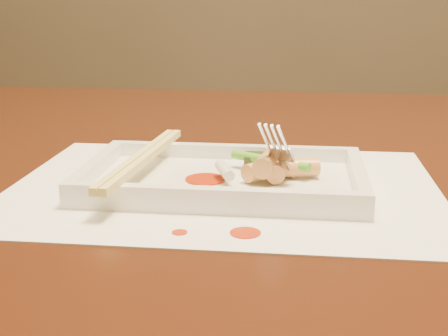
# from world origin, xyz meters

# --- Properties ---
(table) EXTENTS (1.40, 0.90, 0.75)m
(table) POSITION_xyz_m (0.00, 0.00, 0.65)
(table) COLOR black
(table) RESTS_ON ground
(placemat) EXTENTS (0.40, 0.30, 0.00)m
(placemat) POSITION_xyz_m (0.02, -0.13, 0.75)
(placemat) COLOR white
(placemat) RESTS_ON table
(sauce_splatter_a) EXTENTS (0.02, 0.02, 0.00)m
(sauce_splatter_a) POSITION_xyz_m (0.05, -0.25, 0.75)
(sauce_splatter_a) COLOR #B22405
(sauce_splatter_a) RESTS_ON placemat
(sauce_splatter_b) EXTENTS (0.01, 0.01, 0.00)m
(sauce_splatter_b) POSITION_xyz_m (0.00, -0.25, 0.75)
(sauce_splatter_b) COLOR #B22405
(sauce_splatter_b) RESTS_ON placemat
(plate_base) EXTENTS (0.26, 0.16, 0.01)m
(plate_base) POSITION_xyz_m (0.02, -0.13, 0.76)
(plate_base) COLOR white
(plate_base) RESTS_ON placemat
(plate_rim_far) EXTENTS (0.26, 0.01, 0.01)m
(plate_rim_far) POSITION_xyz_m (0.02, -0.06, 0.77)
(plate_rim_far) COLOR white
(plate_rim_far) RESTS_ON plate_base
(plate_rim_near) EXTENTS (0.26, 0.01, 0.01)m
(plate_rim_near) POSITION_xyz_m (0.02, -0.21, 0.77)
(plate_rim_near) COLOR white
(plate_rim_near) RESTS_ON plate_base
(plate_rim_left) EXTENTS (0.01, 0.14, 0.01)m
(plate_rim_left) POSITION_xyz_m (-0.10, -0.13, 0.77)
(plate_rim_left) COLOR white
(plate_rim_left) RESTS_ON plate_base
(plate_rim_right) EXTENTS (0.01, 0.14, 0.01)m
(plate_rim_right) POSITION_xyz_m (0.15, -0.13, 0.77)
(plate_rim_right) COLOR white
(plate_rim_right) RESTS_ON plate_base
(veg_piece) EXTENTS (0.04, 0.03, 0.01)m
(veg_piece) POSITION_xyz_m (0.06, -0.09, 0.77)
(veg_piece) COLOR black
(veg_piece) RESTS_ON plate_base
(scallion_white) EXTENTS (0.02, 0.04, 0.01)m
(scallion_white) POSITION_xyz_m (0.03, -0.15, 0.77)
(scallion_white) COLOR #EAEACC
(scallion_white) RESTS_ON plate_base
(scallion_green) EXTENTS (0.08, 0.05, 0.01)m
(scallion_green) POSITION_xyz_m (0.07, -0.11, 0.77)
(scallion_green) COLOR #409518
(scallion_green) RESTS_ON plate_base
(chopstick_a) EXTENTS (0.03, 0.22, 0.01)m
(chopstick_a) POSITION_xyz_m (-0.06, -0.13, 0.78)
(chopstick_a) COLOR #E2D071
(chopstick_a) RESTS_ON plate_rim_near
(chopstick_b) EXTENTS (0.03, 0.22, 0.01)m
(chopstick_b) POSITION_xyz_m (-0.05, -0.13, 0.78)
(chopstick_b) COLOR #E2D071
(chopstick_b) RESTS_ON plate_rim_near
(fork) EXTENTS (0.09, 0.10, 0.14)m
(fork) POSITION_xyz_m (0.09, -0.12, 0.83)
(fork) COLOR silver
(fork) RESTS_ON plate_base
(sauce_blob_0) EXTENTS (0.04, 0.04, 0.00)m
(sauce_blob_0) POSITION_xyz_m (0.01, -0.14, 0.76)
(sauce_blob_0) COLOR #B22405
(sauce_blob_0) RESTS_ON plate_base
(rice_cake_0) EXTENTS (0.05, 0.03, 0.02)m
(rice_cake_0) POSITION_xyz_m (0.09, -0.13, 0.77)
(rice_cake_0) COLOR #E8B76C
(rice_cake_0) RESTS_ON plate_base
(rice_cake_1) EXTENTS (0.02, 0.04, 0.02)m
(rice_cake_1) POSITION_xyz_m (0.07, -0.13, 0.77)
(rice_cake_1) COLOR #E8B76C
(rice_cake_1) RESTS_ON plate_base
(rice_cake_2) EXTENTS (0.03, 0.05, 0.02)m
(rice_cake_2) POSITION_xyz_m (0.06, -0.13, 0.78)
(rice_cake_2) COLOR #E8B76C
(rice_cake_2) RESTS_ON plate_base
(rice_cake_3) EXTENTS (0.04, 0.04, 0.02)m
(rice_cake_3) POSITION_xyz_m (0.06, -0.14, 0.77)
(rice_cake_3) COLOR #E8B76C
(rice_cake_3) RESTS_ON plate_base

